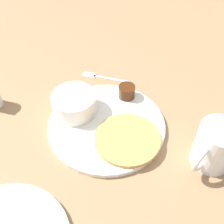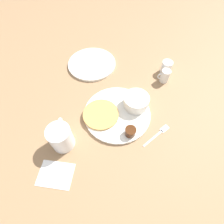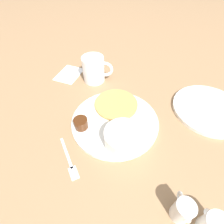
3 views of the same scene
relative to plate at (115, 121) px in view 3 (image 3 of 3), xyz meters
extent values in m
plane|color=#93704C|center=(0.00, 0.00, -0.01)|extent=(4.00, 4.00, 0.00)
cylinder|color=white|center=(0.00, 0.00, 0.00)|extent=(0.27, 0.27, 0.01)
cylinder|color=tan|center=(0.06, 0.03, 0.01)|extent=(0.14, 0.14, 0.01)
cylinder|color=white|center=(-0.07, -0.06, 0.03)|extent=(0.10, 0.10, 0.05)
cylinder|color=white|center=(-0.07, -0.06, 0.05)|extent=(0.08, 0.08, 0.01)
cylinder|color=#47230F|center=(-0.07, 0.08, 0.02)|extent=(0.04, 0.04, 0.03)
cylinder|color=white|center=(-0.09, -0.05, 0.02)|extent=(0.05, 0.05, 0.02)
sphere|color=white|center=(-0.09, -0.05, 0.04)|extent=(0.03, 0.03, 0.03)
cylinder|color=white|center=(0.16, 0.17, 0.04)|extent=(0.08, 0.08, 0.10)
torus|color=white|center=(0.18, 0.13, 0.05)|extent=(0.03, 0.06, 0.06)
cylinder|color=white|center=(-0.17, -0.24, 0.02)|extent=(0.04, 0.04, 0.06)
torus|color=white|center=(-0.15, -0.23, 0.03)|extent=(0.03, 0.02, 0.03)
cone|color=white|center=(-0.19, -0.24, 0.05)|extent=(0.01, 0.01, 0.01)
cone|color=white|center=(-0.16, -0.28, 0.05)|extent=(0.02, 0.02, 0.01)
cube|color=silver|center=(-0.16, 0.07, 0.00)|extent=(0.07, 0.09, 0.00)
cube|color=silver|center=(-0.20, 0.02, 0.00)|extent=(0.04, 0.04, 0.00)
cube|color=white|center=(0.15, 0.28, 0.00)|extent=(0.12, 0.10, 0.00)
cylinder|color=white|center=(0.19, -0.26, 0.00)|extent=(0.24, 0.24, 0.01)
camera|label=1|loc=(0.40, -0.14, 0.50)|focal=45.00mm
camera|label=2|loc=(-0.07, 0.38, 0.60)|focal=28.00mm
camera|label=3|loc=(-0.32, -0.15, 0.42)|focal=28.00mm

